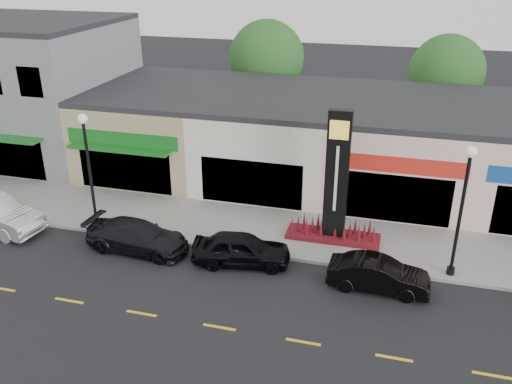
% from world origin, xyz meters
% --- Properties ---
extents(ground, '(120.00, 120.00, 0.00)m').
position_xyz_m(ground, '(0.00, 0.00, 0.00)').
color(ground, black).
rests_on(ground, ground).
extents(sidewalk, '(52.00, 4.30, 0.15)m').
position_xyz_m(sidewalk, '(0.00, 4.35, 0.07)').
color(sidewalk, gray).
rests_on(sidewalk, ground).
extents(curb, '(52.00, 0.20, 0.15)m').
position_xyz_m(curb, '(0.00, 2.10, 0.07)').
color(curb, gray).
rests_on(curb, ground).
extents(building_grey_2story, '(12.00, 10.95, 8.30)m').
position_xyz_m(building_grey_2story, '(-18.00, 11.48, 4.14)').
color(building_grey_2story, slate).
rests_on(building_grey_2story, ground).
extents(shop_beige, '(7.00, 10.85, 4.80)m').
position_xyz_m(shop_beige, '(-8.50, 11.46, 2.40)').
color(shop_beige, tan).
rests_on(shop_beige, ground).
extents(shop_cream, '(7.00, 10.01, 4.80)m').
position_xyz_m(shop_cream, '(-1.50, 11.47, 2.40)').
color(shop_cream, white).
rests_on(shop_cream, ground).
extents(shop_pink_w, '(7.00, 10.01, 4.80)m').
position_xyz_m(shop_pink_w, '(5.50, 11.47, 2.40)').
color(shop_pink_w, beige).
rests_on(shop_pink_w, ground).
extents(tree_rear_west, '(5.20, 5.20, 7.83)m').
position_xyz_m(tree_rear_west, '(-4.00, 19.50, 5.22)').
color(tree_rear_west, '#382619').
rests_on(tree_rear_west, ground).
extents(tree_rear_mid, '(4.80, 4.80, 7.29)m').
position_xyz_m(tree_rear_mid, '(8.00, 19.50, 4.88)').
color(tree_rear_mid, '#382619').
rests_on(tree_rear_mid, ground).
extents(lamp_west_near, '(0.44, 0.44, 5.47)m').
position_xyz_m(lamp_west_near, '(-8.00, 2.50, 3.48)').
color(lamp_west_near, black).
rests_on(lamp_west_near, sidewalk).
extents(lamp_east_near, '(0.44, 0.44, 5.47)m').
position_xyz_m(lamp_east_near, '(8.00, 2.50, 3.48)').
color(lamp_east_near, black).
rests_on(lamp_east_near, sidewalk).
extents(pylon_sign, '(4.20, 1.30, 6.00)m').
position_xyz_m(pylon_sign, '(3.00, 4.20, 2.27)').
color(pylon_sign, '#510D15').
rests_on(pylon_sign, sidewalk).
extents(car_dark_sedan, '(2.12, 4.70, 1.34)m').
position_xyz_m(car_dark_sedan, '(-5.18, 1.16, 0.67)').
color(car_dark_sedan, black).
rests_on(car_dark_sedan, ground).
extents(car_black_sedan, '(2.32, 4.33, 1.40)m').
position_xyz_m(car_black_sedan, '(-0.46, 1.27, 0.70)').
color(car_black_sedan, black).
rests_on(car_black_sedan, ground).
extents(car_black_conv, '(1.46, 3.94, 1.29)m').
position_xyz_m(car_black_conv, '(5.21, 0.87, 0.64)').
color(car_black_conv, black).
rests_on(car_black_conv, ground).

